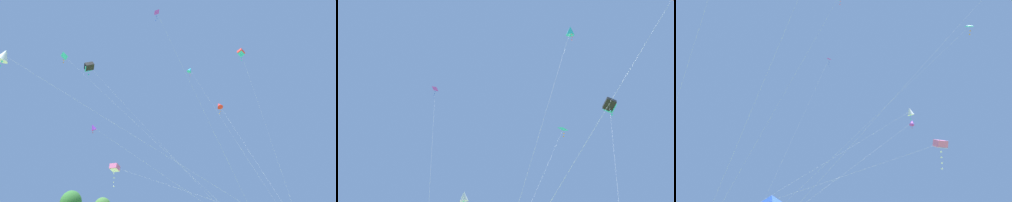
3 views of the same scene
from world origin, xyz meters
The scene contains 5 objects.
kite_purple_delta_1 centered at (-14.47, 12.89, 19.81)m, with size 7.47×9.12×20.84m.
kite_cyan_delta_2 centered at (-5.76, 27.94, 22.83)m, with size 2.23×24.15×23.38m.
kite_pink_box_3 centered at (-2.57, 20.66, 8.03)m, with size 4.30×24.48×8.56m.
kite_purple_diamond_4 centered at (-8.56, 21.21, 11.36)m, with size 7.47×17.65×11.83m.
kite_white_diamond_5 centered at (-17.43, 25.98, 15.27)m, with size 10.92×26.21×15.95m.
Camera 3 is at (23.16, 3.60, 3.34)m, focal length 35.00 mm.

